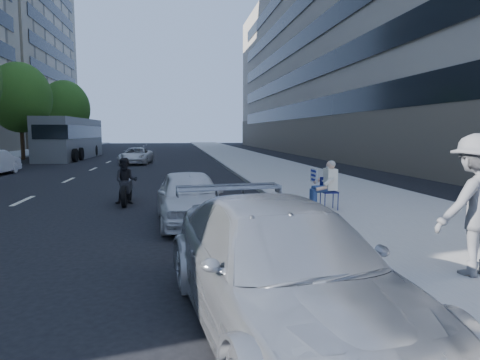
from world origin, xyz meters
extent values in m
plane|color=black|center=(0.00, 0.00, 0.00)|extent=(160.00, 160.00, 0.00)
cube|color=gray|center=(4.00, 20.00, 0.07)|extent=(5.00, 120.00, 0.15)
cube|color=gray|center=(17.00, 32.00, 10.00)|extent=(14.00, 70.00, 20.00)
cylinder|color=#382616|center=(-13.70, 30.00, 1.49)|extent=(0.30, 0.30, 2.97)
ellipsoid|color=#234B14|center=(-13.70, 30.00, 4.89)|extent=(4.80, 4.80, 5.52)
cylinder|color=#382616|center=(-13.70, 44.00, 1.31)|extent=(0.30, 0.30, 2.62)
ellipsoid|color=#234B14|center=(-13.70, 44.00, 4.79)|extent=(5.40, 5.40, 6.21)
cylinder|color=navy|center=(2.22, 4.13, 0.38)|extent=(0.02, 0.02, 0.45)
cylinder|color=navy|center=(2.58, 4.13, 0.38)|extent=(0.02, 0.02, 0.45)
cylinder|color=navy|center=(2.22, 4.49, 0.38)|extent=(0.02, 0.02, 0.45)
cylinder|color=navy|center=(2.58, 4.49, 0.38)|extent=(0.02, 0.02, 0.45)
cube|color=navy|center=(2.40, 4.31, 0.61)|extent=(0.40, 0.40, 0.03)
cube|color=navy|center=(2.40, 4.50, 0.80)|extent=(0.40, 0.02, 0.40)
cylinder|color=navy|center=(2.18, 4.21, 0.70)|extent=(0.44, 0.17, 0.17)
cylinder|color=navy|center=(1.96, 4.21, 0.47)|extent=(0.14, 0.14, 0.46)
cube|color=black|center=(1.90, 4.21, 0.20)|extent=(0.26, 0.11, 0.10)
cylinder|color=navy|center=(2.18, 4.41, 0.70)|extent=(0.44, 0.17, 0.17)
cylinder|color=navy|center=(1.96, 4.41, 0.47)|extent=(0.14, 0.14, 0.46)
cube|color=black|center=(1.90, 4.41, 0.20)|extent=(0.26, 0.11, 0.10)
cube|color=#EDE5CD|center=(2.42, 4.31, 0.96)|extent=(0.26, 0.42, 0.56)
sphere|color=tan|center=(2.42, 4.31, 1.33)|extent=(0.23, 0.23, 0.23)
ellipsoid|color=gray|center=(2.44, 4.31, 1.36)|extent=(0.22, 0.24, 0.19)
ellipsoid|color=gray|center=(2.34, 4.31, 1.26)|extent=(0.10, 0.14, 0.13)
cylinder|color=#EDE5CD|center=(2.30, 4.07, 0.93)|extent=(0.30, 0.10, 0.25)
cylinder|color=tan|center=(2.10, 4.07, 0.75)|extent=(0.29, 0.09, 0.14)
cylinder|color=#EDE5CD|center=(2.35, 4.57, 0.98)|extent=(0.26, 0.20, 0.32)
cylinder|color=tan|center=(2.22, 4.71, 0.88)|extent=(0.30, 0.21, 0.18)
cube|color=white|center=(2.15, 4.86, 1.01)|extent=(0.03, 0.55, 0.40)
imported|color=slate|center=(2.62, -1.00, 1.17)|extent=(1.42, 0.96, 2.04)
imported|color=#AEB1B6|center=(-0.50, -2.00, 0.71)|extent=(2.60, 5.11, 1.42)
imported|color=silver|center=(-1.31, 3.87, 0.64)|extent=(1.74, 3.84, 1.28)
imported|color=silver|center=(-4.31, 23.79, 0.56)|extent=(2.24, 4.22, 1.13)
cylinder|color=black|center=(-3.14, 6.31, 0.32)|extent=(0.13, 0.64, 0.64)
cylinder|color=black|center=(-3.14, 7.71, 0.32)|extent=(0.13, 0.64, 0.64)
cube|color=black|center=(-3.14, 7.01, 0.55)|extent=(0.26, 1.20, 0.35)
imported|color=black|center=(-3.14, 6.91, 0.71)|extent=(0.70, 0.55, 1.42)
cube|color=slate|center=(-10.13, 30.70, 1.65)|extent=(2.91, 12.08, 3.30)
cube|color=black|center=(-11.40, 30.70, 2.20)|extent=(0.46, 11.50, 1.00)
cube|color=black|center=(-8.86, 30.70, 2.20)|extent=(0.46, 11.50, 1.00)
cube|color=black|center=(-10.13, 24.68, 2.20)|extent=(2.40, 0.14, 1.00)
cylinder|color=black|center=(-11.38, 26.20, 0.50)|extent=(0.28, 1.01, 1.00)
cylinder|color=black|center=(-8.88, 26.20, 0.50)|extent=(0.28, 1.01, 1.00)
cylinder|color=black|center=(-11.38, 28.20, 0.50)|extent=(0.28, 1.01, 1.00)
cylinder|color=black|center=(-8.88, 28.20, 0.50)|extent=(0.28, 1.01, 1.00)
cylinder|color=black|center=(-11.38, 34.20, 0.50)|extent=(0.28, 1.01, 1.00)
cylinder|color=black|center=(-8.88, 34.20, 0.50)|extent=(0.28, 1.01, 1.00)
cylinder|color=black|center=(-11.38, 35.70, 0.50)|extent=(0.28, 1.01, 1.00)
cylinder|color=black|center=(-8.88, 35.70, 0.50)|extent=(0.28, 1.01, 1.00)
camera|label=1|loc=(-1.63, -6.45, 2.21)|focal=32.00mm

